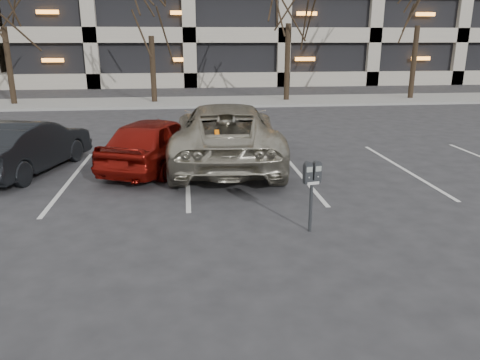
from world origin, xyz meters
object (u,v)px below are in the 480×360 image
parking_meter (312,179)px  car_red (156,142)px  car_dark (28,146)px  suv_silver (226,134)px

parking_meter → car_red: (-2.90, 4.57, -0.27)m
parking_meter → car_red: size_ratio=0.31×
car_dark → suv_silver: bearing=-160.7°
parking_meter → car_dark: bearing=130.2°
suv_silver → car_red: (-1.84, -0.28, -0.13)m
suv_silver → car_red: bearing=12.5°
suv_silver → car_dark: suv_silver is taller
parking_meter → suv_silver: size_ratio=0.21×
parking_meter → suv_silver: 4.97m
parking_meter → suv_silver: (-1.06, 4.85, -0.14)m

